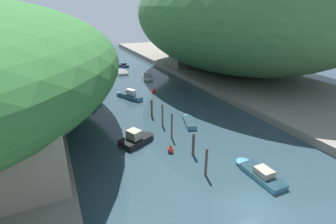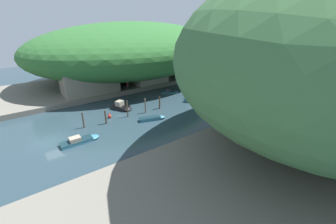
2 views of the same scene
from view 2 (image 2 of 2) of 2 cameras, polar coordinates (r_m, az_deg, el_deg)
water_surface at (r=50.40m, az=7.78°, el=3.11°), size 130.00×130.00×0.00m
left_bank at (r=68.20m, az=-5.95°, el=8.97°), size 22.00×120.00×1.05m
right_bank at (r=38.55m, az=32.53°, el=-6.26°), size 22.00×120.00×1.05m
hillside_left at (r=66.15m, az=-9.20°, el=15.38°), size 40.02×56.03×14.85m
waterfront_building at (r=53.12m, az=-19.49°, el=9.08°), size 6.72×12.58×8.36m
boathouse_shed at (r=59.44m, az=-4.89°, el=10.20°), size 6.32×9.18×5.44m
right_bank_cottage at (r=51.77m, az=32.76°, el=3.78°), size 7.33×5.64×4.07m
boat_far_right_bank at (r=35.61m, az=-21.40°, el=-6.71°), size 1.77×5.60×1.04m
boat_near_quay at (r=45.53m, az=-11.63°, el=1.28°), size 4.78×3.72×1.67m
boat_navy_launch at (r=59.36m, az=8.88°, el=6.58°), size 5.69×5.07×1.40m
boat_cabin_cruiser at (r=50.83m, az=5.96°, el=3.98°), size 3.61×5.85×1.65m
boat_white_cruiser at (r=66.51m, az=25.54°, el=6.28°), size 2.81×3.58×1.03m
boat_small_dinghy at (r=54.84m, az=20.47°, el=3.86°), size 2.82×5.05×0.68m
boat_far_upstream at (r=68.72m, az=14.20°, el=8.35°), size 3.15×4.25×1.15m
boat_red_skiff at (r=62.00m, az=21.05°, el=5.82°), size 2.84×5.94×0.49m
boat_moored_right at (r=40.22m, az=-3.82°, el=-1.60°), size 2.51×4.83×0.58m
boat_yellow_tender at (r=54.49m, az=0.51°, el=5.18°), size 3.93×3.98×0.91m
mooring_post_nearest at (r=39.40m, az=-20.75°, el=-1.91°), size 0.24×0.24×2.80m
mooring_post_second at (r=39.76m, az=-15.58°, el=-1.19°), size 0.28×0.28×2.54m
mooring_post_middle at (r=41.51m, az=-10.28°, el=0.85°), size 0.21×0.21×3.20m
mooring_post_fourth at (r=42.77m, az=-5.80°, el=1.69°), size 0.25×0.25×3.03m
mooring_post_farthest at (r=44.68m, az=-2.15°, el=2.42°), size 0.31×0.31×2.56m
channel_buoy_near at (r=42.22m, az=-14.62°, el=-0.97°), size 0.64×0.64×0.97m
channel_buoy_far at (r=48.15m, az=10.62°, el=2.51°), size 0.75×0.75×1.12m
person_on_quay at (r=51.64m, az=-23.45°, el=4.24°), size 0.31×0.43×1.69m
person_by_boathouse at (r=54.29m, az=-10.25°, el=6.67°), size 0.29×0.42×1.69m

